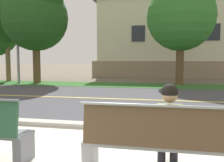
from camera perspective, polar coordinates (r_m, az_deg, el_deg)
ground_plane at (r=11.21m, az=3.49°, el=-2.99°), size 140.00×140.00×0.00m
curb_edge at (r=5.76m, az=-4.35°, el=-10.23°), size 44.00×0.30×0.11m
street_asphalt at (r=9.74m, az=2.28°, el=-4.19°), size 52.00×8.00×0.01m
road_centre_line at (r=9.74m, az=2.28°, el=-4.16°), size 48.00×0.14×0.01m
far_verge_grass at (r=14.86m, az=5.45°, el=-0.98°), size 48.00×2.80×0.02m
bench_right at (r=3.44m, az=10.76°, el=-13.80°), size 2.08×0.48×1.01m
seated_person_olive at (r=3.55m, az=12.95°, el=-9.73°), size 0.52×0.68×1.25m
streetlamp at (r=17.23m, az=-20.71°, el=13.40°), size 0.24×2.10×7.30m
shade_tree_left at (r=17.09m, az=-16.96°, el=14.70°), size 4.19×4.19×6.91m
shade_tree_centre at (r=15.96m, az=16.11°, el=15.12°), size 4.11×4.11×6.78m
garden_wall at (r=20.68m, az=13.13°, el=2.54°), size 13.00×0.36×1.40m
house_across_street at (r=23.96m, az=13.80°, el=9.97°), size 13.87×6.91×7.25m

